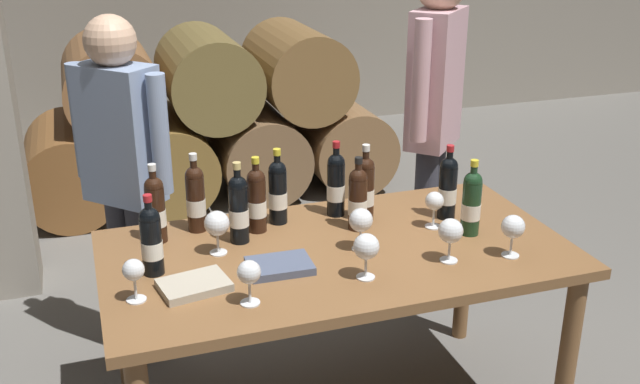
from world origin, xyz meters
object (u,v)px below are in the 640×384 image
object	(u,v)px
wine_bottle_3	(196,198)
wine_bottle_10	(151,240)
wine_bottle_0	(257,200)
wine_bottle_8	(278,191)
wine_bottle_9	(448,187)
wine_glass_2	(134,272)
tasting_notebook	(194,285)
wine_bottle_7	(365,188)
wine_glass_4	(513,228)
sommelier_presenting	(434,106)
wine_bottle_4	(156,209)
wine_glass_6	(434,202)
wine_bottle_1	(239,208)
wine_glass_5	(366,247)
wine_bottle_6	(358,198)
wine_glass_1	(451,232)
wine_glass_3	(217,224)
wine_bottle_5	(336,184)
leather_ledger	(280,266)
taster_seated_left	(123,165)
dining_table	(337,271)
wine_glass_0	(249,274)
wine_bottle_2	(471,202)
wine_glass_7	(361,221)

from	to	relation	value
wine_bottle_3	wine_bottle_10	size ratio (longest dim) A/B	1.08
wine_bottle_0	wine_bottle_8	world-z (taller)	wine_bottle_8
wine_bottle_9	wine_glass_2	distance (m)	1.28
wine_bottle_3	tasting_notebook	size ratio (longest dim) A/B	1.42
wine_bottle_3	wine_bottle_7	xyz separation A→B (m)	(0.65, -0.11, 0.00)
wine_glass_4	tasting_notebook	size ratio (longest dim) A/B	0.72
sommelier_presenting	wine_bottle_4	bearing A→B (deg)	-161.00
wine_bottle_7	wine_bottle_4	bearing A→B (deg)	175.69
wine_bottle_0	wine_glass_6	bearing A→B (deg)	-15.81
wine_bottle_1	wine_glass_5	size ratio (longest dim) A/B	1.93
wine_bottle_6	wine_glass_1	xyz separation A→B (m)	(0.21, -0.36, -0.01)
wine_glass_3	wine_glass_4	distance (m)	1.05
wine_glass_6	wine_bottle_6	bearing A→B (deg)	164.02
wine_glass_5	wine_bottle_7	bearing A→B (deg)	68.75
wine_glass_4	wine_bottle_1	bearing A→B (deg)	154.40
wine_bottle_5	wine_glass_4	xyz separation A→B (m)	(0.47, -0.55, -0.02)
leather_ledger	taster_seated_left	xyz separation A→B (m)	(-0.45, 0.81, 0.15)
wine_bottle_0	dining_table	bearing A→B (deg)	-46.69
wine_glass_0	wine_bottle_4	bearing A→B (deg)	111.33
wine_glass_6	wine_glass_5	bearing A→B (deg)	-143.20
wine_bottle_0	wine_bottle_4	size ratio (longest dim) A/B	0.98
wine_glass_6	taster_seated_left	distance (m)	1.29
wine_bottle_6	leather_ledger	bearing A→B (deg)	-148.27
wine_bottle_5	wine_bottle_8	size ratio (longest dim) A/B	1.02
wine_bottle_2	wine_glass_4	size ratio (longest dim) A/B	1.89
dining_table	wine_glass_0	bearing A→B (deg)	-144.59
wine_bottle_9	wine_glass_5	world-z (taller)	wine_bottle_9
wine_bottle_0	tasting_notebook	xyz separation A→B (m)	(-0.31, -0.38, -0.12)
wine_bottle_6	wine_glass_2	bearing A→B (deg)	-161.37
wine_bottle_6	wine_glass_7	bearing A→B (deg)	-107.69
wine_bottle_5	wine_bottle_6	world-z (taller)	wine_bottle_5
wine_bottle_4	wine_bottle_8	distance (m)	0.47
wine_glass_4	wine_glass_5	distance (m)	0.55
wine_bottle_6	tasting_notebook	world-z (taller)	wine_bottle_6
wine_bottle_3	wine_bottle_5	world-z (taller)	wine_bottle_3
wine_bottle_3	wine_glass_1	world-z (taller)	wine_bottle_3
wine_glass_5	taster_seated_left	xyz separation A→B (m)	(-0.71, 0.96, 0.05)
wine_bottle_3	wine_bottle_9	bearing A→B (deg)	-11.46
dining_table	wine_glass_5	xyz separation A→B (m)	(0.02, -0.24, 0.21)
wine_bottle_4	wine_bottle_7	bearing A→B (deg)	-4.31
wine_bottle_2	leather_ledger	world-z (taller)	wine_bottle_2
wine_bottle_5	wine_bottle_8	xyz separation A→B (m)	(-0.24, 0.00, -0.00)
taster_seated_left	wine_glass_4	bearing A→B (deg)	-37.50
wine_bottle_1	wine_glass_4	xyz separation A→B (m)	(0.89, -0.43, -0.02)
wine_bottle_3	leather_ledger	xyz separation A→B (m)	(0.21, -0.42, -0.12)
wine_bottle_9	wine_glass_6	world-z (taller)	wine_bottle_9
wine_bottle_3	wine_bottle_7	world-z (taller)	wine_bottle_7
wine_bottle_7	wine_glass_6	world-z (taller)	wine_bottle_7
wine_bottle_7	wine_glass_1	xyz separation A→B (m)	(0.15, -0.43, -0.02)
wine_bottle_4	leather_ledger	xyz separation A→B (m)	(0.37, -0.37, -0.12)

